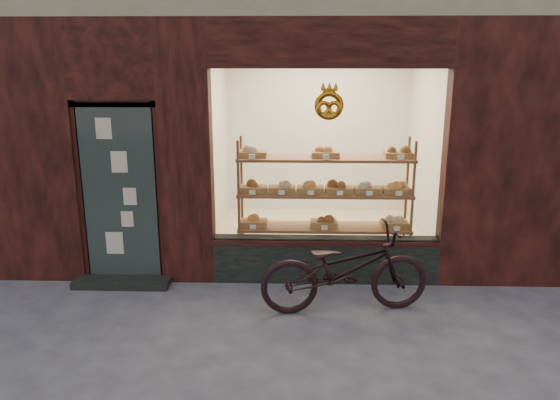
{
  "coord_description": "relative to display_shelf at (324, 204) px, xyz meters",
  "views": [
    {
      "loc": [
        0.09,
        -4.14,
        2.71
      ],
      "look_at": [
        -0.1,
        2.0,
        1.06
      ],
      "focal_mm": 35.0,
      "sensor_mm": 36.0,
      "label": 1
    }
  ],
  "objects": [
    {
      "name": "display_shelf",
      "position": [
        0.0,
        0.0,
        0.0
      ],
      "size": [
        2.2,
        0.45,
        1.7
      ],
      "color": "brown",
      "rests_on": "ground"
    },
    {
      "name": "ground",
      "position": [
        -0.45,
        -2.55,
        -0.86
      ],
      "size": [
        90.0,
        90.0,
        0.0
      ],
      "primitive_type": "plane",
      "color": "#41404B"
    },
    {
      "name": "bicycle",
      "position": [
        0.17,
        -1.24,
        -0.38
      ],
      "size": [
        1.88,
        0.88,
        0.95
      ],
      "primitive_type": "imported",
      "rotation": [
        0.0,
        0.0,
        1.71
      ],
      "color": "black",
      "rests_on": "ground"
    }
  ]
}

